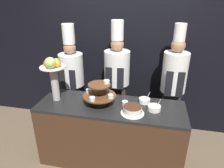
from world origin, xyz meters
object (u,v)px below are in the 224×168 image
Objects in this scene: cake_round at (133,110)px; fruit_pedestal at (53,73)px; chef_center_right at (173,82)px; tiered_stand at (100,93)px; serving_bowl_near at (154,108)px; chef_left at (72,77)px; serving_bowl_far at (144,100)px; cup_white at (125,103)px; chef_center_left at (117,78)px.

fruit_pedestal is at bearing 173.53° from cake_round.
fruit_pedestal is at bearing -157.16° from chef_center_right.
fruit_pedestal is 2.19× the size of cake_round.
fruit_pedestal reaches higher than tiered_stand.
serving_bowl_near reaches higher than cake_round.
tiered_stand is 0.23× the size of chef_left.
tiered_stand is 0.89m from chef_left.
tiered_stand is at bearing -163.81° from serving_bowl_far.
cup_white is 0.26m from serving_bowl_far.
serving_bowl_near is 0.21m from serving_bowl_far.
chef_center_right is at bearing 33.81° from tiered_stand.
tiered_stand is 0.34m from cup_white.
fruit_pedestal is at bearing -178.35° from tiered_stand.
serving_bowl_far is 0.09× the size of chef_center_right.
tiered_stand is 0.23× the size of chef_center_left.
chef_center_left is (0.73, 0.00, 0.05)m from chef_left.
serving_bowl_far is at bearing 8.83° from fruit_pedestal.
chef_center_right reaches higher than chef_left.
tiered_stand is 2.63× the size of serving_bowl_far.
chef_center_left is 1.01× the size of chef_center_right.
chef_center_right reaches higher than cake_round.
chef_left is 0.96× the size of chef_center_left.
fruit_pedestal is 0.97m from cup_white.
serving_bowl_near is at bearing 0.48° from fruit_pedestal.
cup_white is at bearing -136.88° from chef_center_right.
fruit_pedestal is 8.08× the size of cup_white.
chef_center_left is (-0.33, 0.75, 0.07)m from cake_round.
chef_left is 1.56m from chef_center_right.
chef_center_left is at bearing 179.99° from chef_center_right.
chef_center_right is (0.50, 0.75, 0.08)m from cake_round.
cake_round is at bearing -17.12° from tiered_stand.
fruit_pedestal is 1.31m from serving_bowl_near.
serving_bowl_far is at bearing -45.62° from chef_center_left.
chef_center_right is at bearing -0.01° from chef_center_left.
serving_bowl_near is at bearing -52.80° from serving_bowl_far.
serving_bowl_far is at bearing 25.51° from cup_white.
cake_round reaches higher than cup_white.
serving_bowl_near is (0.68, -0.01, -0.12)m from tiered_stand.
serving_bowl_far is at bearing 16.19° from tiered_stand.
chef_left is (-1.30, 0.63, 0.04)m from serving_bowl_near.
cup_white is at bearing -154.49° from serving_bowl_far.
chef_left is at bearing -180.00° from chef_center_left.
cup_white is (-0.12, 0.18, -0.02)m from cake_round.
fruit_pedestal reaches higher than serving_bowl_far.
cup_white is (0.90, 0.06, -0.36)m from fruit_pedestal.
chef_left is at bearing 180.00° from chef_center_right.
chef_center_right is at bearing 56.56° from cake_round.
chef_center_left is (0.10, 0.62, -0.03)m from tiered_stand.
cake_round is (1.02, -0.12, -0.34)m from fruit_pedestal.
chef_left is at bearing 144.53° from cake_round.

